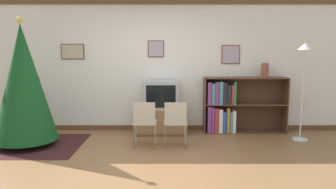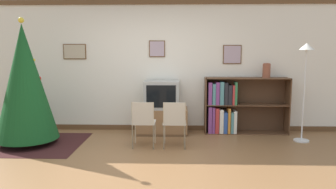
# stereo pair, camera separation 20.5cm
# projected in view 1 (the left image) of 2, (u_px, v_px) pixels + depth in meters

# --- Properties ---
(ground_plane) EXTENTS (24.00, 24.00, 0.00)m
(ground_plane) POSITION_uv_depth(u_px,v_px,m) (145.00, 165.00, 4.87)
(ground_plane) COLOR brown
(wall_back) EXTENTS (8.65, 0.11, 2.70)m
(wall_back) POSITION_uv_depth(u_px,v_px,m) (151.00, 66.00, 6.82)
(wall_back) COLOR silver
(wall_back) RESTS_ON ground_plane
(area_rug) EXTENTS (1.93, 1.57, 0.01)m
(area_rug) POSITION_uv_depth(u_px,v_px,m) (27.00, 145.00, 5.85)
(area_rug) COLOR #381919
(area_rug) RESTS_ON ground_plane
(christmas_tree) EXTENTS (1.08, 1.08, 2.24)m
(christmas_tree) POSITION_uv_depth(u_px,v_px,m) (23.00, 83.00, 5.69)
(christmas_tree) COLOR maroon
(christmas_tree) RESTS_ON area_rug
(tv_console) EXTENTS (1.03, 0.55, 0.52)m
(tv_console) POSITION_uv_depth(u_px,v_px,m) (161.00, 121.00, 6.63)
(tv_console) COLOR brown
(tv_console) RESTS_ON ground_plane
(television) EXTENTS (0.69, 0.54, 0.56)m
(television) POSITION_uv_depth(u_px,v_px,m) (161.00, 95.00, 6.55)
(television) COLOR #9E9E99
(television) RESTS_ON tv_console
(folding_chair_left) EXTENTS (0.40, 0.40, 0.82)m
(folding_chair_left) POSITION_uv_depth(u_px,v_px,m) (144.00, 121.00, 5.64)
(folding_chair_left) COLOR #BCB29E
(folding_chair_left) RESTS_ON ground_plane
(folding_chair_right) EXTENTS (0.40, 0.40, 0.82)m
(folding_chair_right) POSITION_uv_depth(u_px,v_px,m) (175.00, 121.00, 5.64)
(folding_chair_right) COLOR #BCB29E
(folding_chair_right) RESTS_ON ground_plane
(bookshelf) EXTENTS (1.68, 0.36, 1.14)m
(bookshelf) POSITION_uv_depth(u_px,v_px,m) (229.00, 106.00, 6.69)
(bookshelf) COLOR brown
(bookshelf) RESTS_ON ground_plane
(vase) EXTENTS (0.15, 0.15, 0.29)m
(vase) POSITION_uv_depth(u_px,v_px,m) (264.00, 70.00, 6.58)
(vase) COLOR brown
(vase) RESTS_ON bookshelf
(standing_lamp) EXTENTS (0.28, 0.28, 1.81)m
(standing_lamp) POSITION_uv_depth(u_px,v_px,m) (303.00, 66.00, 6.01)
(standing_lamp) COLOR silver
(standing_lamp) RESTS_ON ground_plane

